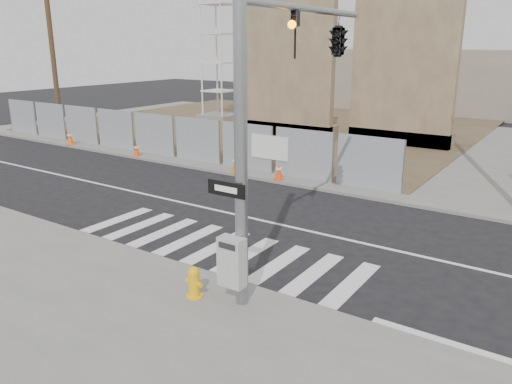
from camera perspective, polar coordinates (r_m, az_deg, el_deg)
The scene contains 12 objects.
ground at distance 15.79m, azimuth 1.10°, elevation -3.38°, with size 100.00×100.00×0.00m, color black.
sidewalk_far at distance 28.19m, azimuth 16.75°, elevation 4.93°, with size 50.00×20.00×0.12m, color slate.
signal_pole at distance 11.84m, azimuth 6.17°, elevation 13.57°, with size 0.96×5.87×7.00m.
chain_link_fence at distance 25.48m, azimuth -11.90°, elevation 6.53°, with size 24.60×0.04×2.00m, color gray.
concrete_wall_left at distance 29.74m, azimuth 3.50°, elevation 12.61°, with size 6.00×1.30×8.00m.
concrete_wall_right at distance 27.99m, azimuth 16.38°, elevation 11.76°, with size 5.50×1.30×8.00m.
utility_pole_left at distance 31.64m, azimuth -22.28°, elevation 15.01°, with size 1.60×0.28×10.00m.
fire_hydrant at distance 10.96m, azimuth -7.09°, elevation -10.19°, with size 0.47×0.47×0.70m.
traffic_cone_a at distance 29.21m, azimuth -20.48°, elevation 5.86°, with size 0.52×0.52×0.79m.
traffic_cone_b at distance 25.26m, azimuth -13.49°, elevation 4.76°, with size 0.34×0.34×0.64m.
traffic_cone_c at distance 21.29m, azimuth -2.32°, elevation 3.24°, with size 0.41×0.41×0.77m.
traffic_cone_d at distance 20.14m, azimuth 2.62°, elevation 2.37°, with size 0.44×0.44×0.70m.
Camera 1 is at (8.02, -12.51, 5.36)m, focal length 35.00 mm.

